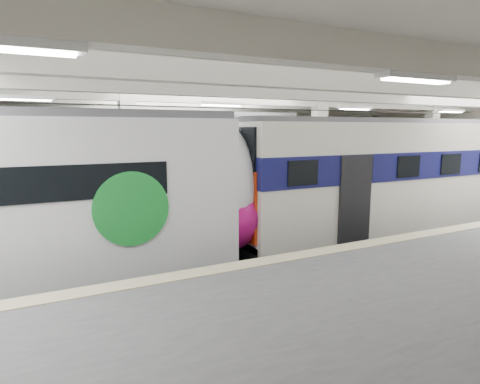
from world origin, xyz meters
TOP-DOWN VIEW (x-y plane):
  - station_hall at (0.00, -1.74)m, footprint 36.00×24.00m
  - modern_emu at (-6.21, -0.00)m, footprint 14.18×2.93m
  - older_rer at (6.28, 0.00)m, footprint 13.52×2.98m
  - far_train at (-2.99, 5.50)m, footprint 15.23×3.62m

SIDE VIEW (x-z plane):
  - modern_emu at x=-6.21m, z-range -0.04..4.52m
  - older_rer at x=6.28m, z-range 0.11..4.57m
  - far_train at x=-2.99m, z-range 0.08..4.86m
  - station_hall at x=0.00m, z-range 0.37..6.12m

